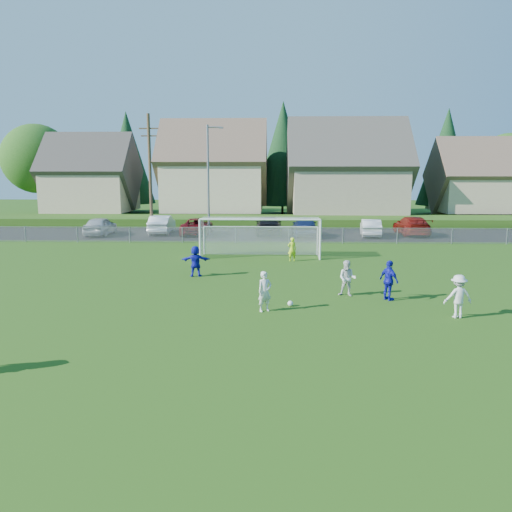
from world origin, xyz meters
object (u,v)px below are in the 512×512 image
object	(u,v)px
player_white_c	(458,296)
car_g	(412,226)
soccer_ball	(290,303)
soccer_goal	(260,231)
car_f	(371,228)
player_blue_a	(389,280)
player_white_b	(347,278)
car_e	(305,226)
player_blue_b	(196,261)
goalkeeper	(292,249)
car_d	(269,226)
car_a	(100,226)
car_c	(197,226)
player_white_a	(265,291)
car_b	(162,224)

from	to	relation	value
player_white_c	car_g	size ratio (longest dim) A/B	0.30
soccer_ball	soccer_goal	distance (m)	11.89
player_white_c	car_f	bearing A→B (deg)	-98.34
player_blue_a	soccer_goal	xyz separation A→B (m)	(-5.61, 10.62, 0.79)
player_white_b	car_e	bearing A→B (deg)	109.54
player_blue_b	goalkeeper	xyz separation A→B (m)	(5.09, 4.58, -0.08)
goalkeeper	car_f	world-z (taller)	car_f
soccer_goal	car_g	bearing A→B (deg)	42.11
soccer_ball	car_d	xyz separation A→B (m)	(-1.04, 22.62, 0.66)
car_a	car_f	distance (m)	22.60
player_white_b	car_c	bearing A→B (deg)	132.71
player_white_a	car_g	world-z (taller)	car_g
goalkeeper	car_a	xyz separation A→B (m)	(-15.67, 11.81, 0.06)
car_e	player_white_b	bearing A→B (deg)	91.50
player_white_c	player_blue_a	xyz separation A→B (m)	(-1.95, 2.45, 0.04)
car_e	player_blue_b	bearing A→B (deg)	67.91
car_a	player_white_a	bearing A→B (deg)	121.05
soccer_ball	player_blue_a	distance (m)	4.32
player_blue_b	soccer_goal	xyz separation A→B (m)	(3.15, 6.09, 0.84)
player_blue_a	car_c	xyz separation A→B (m)	(-11.26, 21.54, -0.13)
player_blue_a	player_blue_b	xyz separation A→B (m)	(-8.76, 4.52, -0.05)
player_white_b	car_d	world-z (taller)	player_white_b
player_white_a	car_b	distance (m)	25.74
player_white_c	player_blue_b	bearing A→B (deg)	-38.21
player_blue_a	car_b	size ratio (longest dim) A/B	0.35
player_white_a	car_f	xyz separation A→B (m)	(8.39, 22.77, -0.06)
car_d	car_f	size ratio (longest dim) A/B	1.22
soccer_ball	car_e	xyz separation A→B (m)	(1.93, 21.88, 0.71)
car_a	car_d	xyz separation A→B (m)	(14.17, 0.62, -0.01)
player_white_c	car_g	xyz separation A→B (m)	(4.96, 24.38, -0.02)
car_d	car_g	bearing A→B (deg)	-178.43
car_c	car_e	xyz separation A→B (m)	(9.08, -0.74, 0.11)
soccer_ball	car_d	world-z (taller)	car_d
goalkeeper	car_c	distance (m)	14.57
player_white_a	car_a	size ratio (longest dim) A/B	0.34
player_white_a	soccer_goal	world-z (taller)	soccer_goal
car_a	car_d	distance (m)	14.18
soccer_ball	car_f	world-z (taller)	car_f
car_c	car_d	distance (m)	6.10
player_white_a	car_g	distance (m)	26.65
soccer_ball	car_a	distance (m)	26.76
car_b	soccer_goal	distance (m)	14.54
player_blue_b	car_f	size ratio (longest dim) A/B	0.37
player_white_b	car_c	distance (m)	23.00
player_white_c	soccer_goal	bearing A→B (deg)	-65.09
player_white_a	player_white_b	size ratio (longest dim) A/B	1.00
soccer_goal	car_f	bearing A→B (deg)	49.28
player_blue_b	car_e	distance (m)	17.55
player_white_a	car_e	bearing A→B (deg)	52.41
player_blue_b	car_b	xyz separation A→B (m)	(-5.63, 17.65, 0.00)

